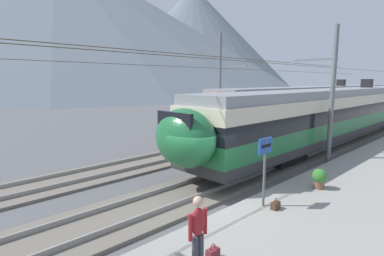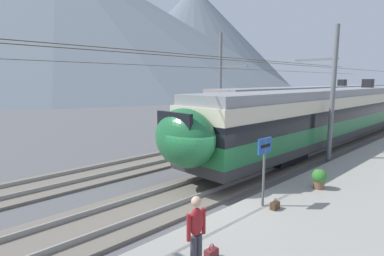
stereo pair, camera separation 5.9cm
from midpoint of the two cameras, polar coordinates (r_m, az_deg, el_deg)
name	(u,v)px [view 2 (the right image)]	position (r m, az deg, el deg)	size (l,w,h in m)	color
ground_plane	(206,206)	(11.17, 2.81, -14.41)	(400.00, 400.00, 0.00)	#565659
platform_slab	(339,253)	(8.95, 26.06, -20.31)	(120.00, 6.89, 0.36)	gray
track_near	(183,195)	(11.96, -1.62, -12.43)	(120.00, 3.00, 0.28)	#6B6359
track_far	(118,169)	(15.67, -13.65, -7.49)	(120.00, 3.00, 0.28)	#6B6359
train_near_platform	(342,111)	(24.69, 26.39, 2.87)	(32.68, 3.02, 4.27)	#2D2D30
train_far_track	(320,103)	(33.26, 22.92, 4.41)	(33.95, 3.02, 4.27)	#2D2D30
catenary_mast_mid	(330,93)	(17.37, 24.51, 6.00)	(43.15, 2.30, 7.20)	slate
catenary_mast_far_side	(222,85)	(23.42, 5.72, 8.08)	(43.15, 2.59, 7.95)	slate
platform_sign	(264,157)	(10.01, 13.58, -5.24)	(0.70, 0.08, 2.26)	#59595B
passenger_walking	(196,230)	(6.73, 1.07, -18.61)	(0.53, 0.22, 1.69)	#383842
handbag_beside_passenger	(211,254)	(7.53, 3.90, -22.51)	(0.32, 0.18, 0.38)	maroon
handbag_near_sign	(275,205)	(10.33, 15.45, -13.83)	(0.32, 0.18, 0.36)	#472D1E
potted_plant_platform_edge	(319,177)	(12.59, 22.90, -8.53)	(0.55, 0.55, 0.77)	brown
mountain_central_peak	(61,21)	(162.97, -23.39, 17.96)	(217.09, 217.09, 64.31)	slate
mountain_right_ridge	(194,37)	(255.01, 0.47, 16.64)	(152.61, 152.61, 77.88)	slate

